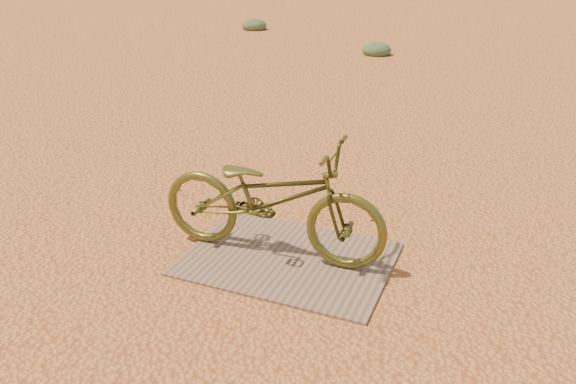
% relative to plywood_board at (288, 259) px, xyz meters
% --- Properties ---
extents(ground, '(120.00, 120.00, 0.00)m').
position_rel_plywood_board_xyz_m(ground, '(-0.44, 0.56, -0.01)').
color(ground, '#CB804B').
rests_on(ground, ground).
extents(plywood_board, '(1.58, 1.16, 0.02)m').
position_rel_plywood_board_xyz_m(plywood_board, '(0.00, 0.00, 0.00)').
color(plywood_board, '#816656').
rests_on(plywood_board, ground).
extents(bicycle, '(1.84, 0.71, 0.95)m').
position_rel_plywood_board_xyz_m(bicycle, '(-0.15, 0.02, 0.49)').
color(bicycle, '#4F521F').
rests_on(bicycle, plywood_board).
extents(kale_a, '(0.65, 0.65, 0.36)m').
position_rel_plywood_board_xyz_m(kale_a, '(-1.61, 8.99, -0.01)').
color(kale_a, '#495F41').
rests_on(kale_a, ground).
extents(kale_c, '(0.71, 0.71, 0.39)m').
position_rel_plywood_board_xyz_m(kale_c, '(-5.88, 11.58, -0.01)').
color(kale_c, '#495F41').
rests_on(kale_c, ground).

